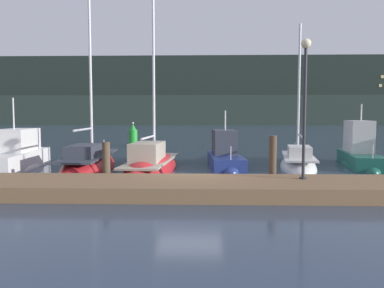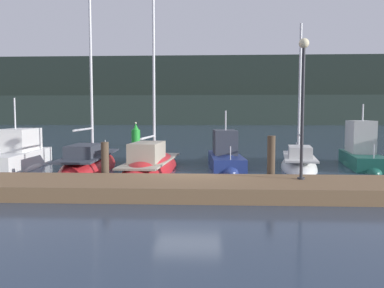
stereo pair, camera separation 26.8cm
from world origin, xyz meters
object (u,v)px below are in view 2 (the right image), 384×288
channel_buoy (136,137)px  dock_lamppost (303,87)px  motorboat_berth_3 (16,162)px  sailboat_berth_7 (299,166)px  sailboat_berth_5 (151,168)px  sailboat_berth_4 (90,168)px  motorboat_berth_8 (361,158)px  motorboat_berth_6 (225,161)px

channel_buoy → dock_lamppost: 20.56m
motorboat_berth_3 → sailboat_berth_7: 13.40m
sailboat_berth_5 → motorboat_berth_3: bearing=176.9°
sailboat_berth_7 → channel_buoy: bearing=129.7°
sailboat_berth_4 → channel_buoy: 13.57m
sailboat_berth_7 → motorboat_berth_8: sailboat_berth_7 is taller
sailboat_berth_5 → motorboat_berth_6: 3.80m
sailboat_berth_7 → dock_lamppost: bearing=-102.6°
motorboat_berth_6 → motorboat_berth_8: (6.72, 0.36, 0.14)m
sailboat_berth_4 → channel_buoy: bearing=92.2°
sailboat_berth_5 → channel_buoy: size_ratio=4.67×
sailboat_berth_4 → sailboat_berth_5: 2.90m
sailboat_berth_5 → motorboat_berth_8: sailboat_berth_5 is taller
motorboat_berth_6 → motorboat_berth_3: bearing=-172.4°
sailboat_berth_4 → dock_lamppost: size_ratio=2.06×
sailboat_berth_5 → motorboat_berth_8: size_ratio=1.68×
sailboat_berth_5 → motorboat_berth_8: (10.14, 2.02, 0.28)m
motorboat_berth_3 → dock_lamppost: (12.06, -4.95, 3.08)m
sailboat_berth_4 → dock_lamppost: (8.49, -4.74, 3.32)m
sailboat_berth_4 → motorboat_berth_6: sailboat_berth_4 is taller
channel_buoy → sailboat_berth_7: bearing=-50.3°
sailboat_berth_5 → channel_buoy: (-3.42, 13.69, 0.62)m
motorboat_berth_8 → channel_buoy: motorboat_berth_8 is taller
sailboat_berth_7 → sailboat_berth_5: bearing=-169.7°
sailboat_berth_7 → channel_buoy: sailboat_berth_7 is taller
dock_lamppost → sailboat_berth_7: bearing=77.4°
sailboat_berth_4 → sailboat_berth_5: sailboat_berth_5 is taller
motorboat_berth_3 → sailboat_berth_4: (3.56, -0.21, -0.24)m
motorboat_berth_6 → sailboat_berth_7: size_ratio=0.69×
motorboat_berth_6 → sailboat_berth_7: sailboat_berth_7 is taller
sailboat_berth_4 → dock_lamppost: bearing=-29.2°
motorboat_berth_8 → dock_lamppost: size_ratio=1.22×
motorboat_berth_8 → dock_lamppost: (-4.55, -6.62, 3.02)m
channel_buoy → dock_lamppost: dock_lamppost is taller
motorboat_berth_3 → sailboat_berth_5: (6.46, -0.35, -0.22)m
dock_lamppost → motorboat_berth_6: bearing=109.2°
sailboat_berth_5 → sailboat_berth_4: bearing=177.2°
motorboat_berth_8 → sailboat_berth_4: bearing=-171.8°
sailboat_berth_5 → sailboat_berth_7: 7.02m
dock_lamppost → sailboat_berth_5: bearing=140.6°
sailboat_berth_4 → sailboat_berth_5: bearing=-2.8°
motorboat_berth_8 → channel_buoy: bearing=139.3°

